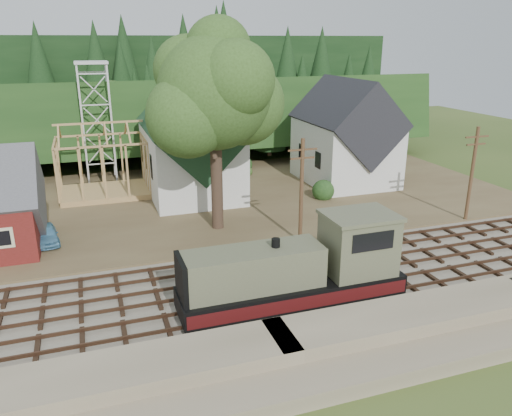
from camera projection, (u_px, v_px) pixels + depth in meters
name	position (u px, v px, depth m)	size (l,w,h in m)	color
ground	(228.00, 291.00, 30.19)	(140.00, 140.00, 0.00)	#384C1E
embankment	(279.00, 377.00, 22.57)	(64.00, 5.00, 1.60)	#7F7259
railroad_bed	(228.00, 290.00, 30.16)	(64.00, 11.00, 0.16)	#726B5B
village_flat	(175.00, 202.00, 46.27)	(64.00, 26.00, 0.30)	brown
hillside	(144.00, 151.00, 67.83)	(70.00, 28.00, 8.00)	#1E3F19
ridge	(132.00, 132.00, 82.16)	(80.00, 20.00, 12.00)	black
church	(190.00, 144.00, 46.77)	(8.40, 15.17, 13.00)	silver
farmhouse	(346.00, 138.00, 51.16)	(8.40, 10.80, 10.60)	silver
timber_frame	(103.00, 165.00, 47.02)	(8.20, 6.20, 6.99)	tan
lattice_tower	(93.00, 86.00, 50.22)	(3.20, 3.20, 12.12)	silver
big_tree	(217.00, 101.00, 36.61)	(10.90, 8.40, 14.70)	#38281E
telegraph_pole_near	(301.00, 190.00, 35.63)	(2.20, 0.28, 8.00)	#4C331E
telegraph_pole_far	(472.00, 173.00, 40.22)	(2.20, 0.28, 8.00)	#4C331E
locomotive	(301.00, 271.00, 27.84)	(12.69, 3.17, 5.05)	black
car_blue	(46.00, 234.00, 36.44)	(1.55, 3.86, 1.32)	#5A9CC2
car_red	(381.00, 180.00, 50.89)	(1.94, 4.21, 1.17)	#C0380F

